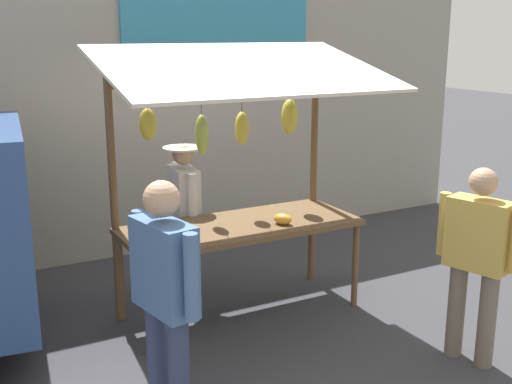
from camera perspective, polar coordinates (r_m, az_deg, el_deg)
ground_plane at (r=6.18m, az=-1.35°, el=-10.69°), size 40.00×40.00×0.00m
street_backdrop at (r=7.67m, az=-9.30°, el=7.26°), size 9.00×0.30×3.40m
market_stall at (r=5.73m, az=-1.52°, el=3.61°), size 2.50×1.46×2.50m
vendor_with_sunhat at (r=6.42m, az=-6.44°, el=-1.33°), size 0.40×0.67×1.53m
shopper_in_striped_shirt at (r=5.28m, az=19.20°, el=-5.18°), size 0.35×0.66×1.60m
shopper_with_ponytail at (r=4.18m, az=-8.18°, el=-8.53°), size 0.31×0.71×1.71m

